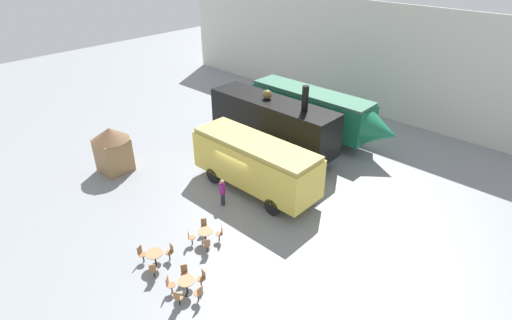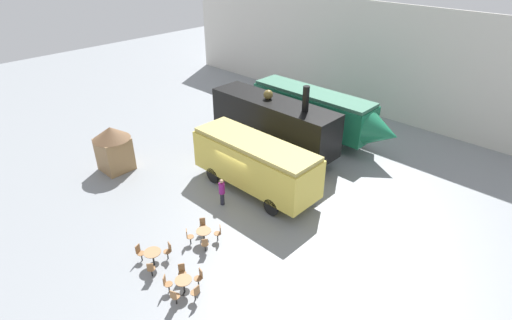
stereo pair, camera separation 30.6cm
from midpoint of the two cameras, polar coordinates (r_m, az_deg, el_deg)
The scene contains 22 objects.
ground_plane at distance 24.22m, azimuth -2.29°, elevation -4.01°, with size 80.00×80.00×0.00m, color gray.
backdrop_wall at distance 34.45m, azimuth 16.96°, elevation 13.31°, with size 44.00×0.15×9.00m.
streamlined_locomotive at distance 29.65m, azimuth 8.76°, elevation 6.91°, with size 11.57×2.45×3.51m.
steam_locomotive at distance 27.29m, azimuth 2.01°, elevation 5.60°, with size 9.52×2.47×5.41m.
passenger_coach_vintage at distance 23.11m, azimuth -0.51°, elevation -0.22°, with size 7.98×2.62×3.21m.
cafe_table_near at distance 20.11m, azimuth -7.69°, elevation -10.45°, with size 0.74×0.74×0.71m.
cafe_table_mid at distance 19.28m, azimuth -14.72°, elevation -13.15°, with size 0.79×0.79×0.78m.
cafe_table_far at distance 17.85m, azimuth -10.40°, elevation -17.02°, with size 0.72×0.72×0.73m.
cafe_chair_0 at distance 20.12m, azimuth -9.82°, elevation -10.71°, with size 0.40×0.40×0.87m.
cafe_chair_1 at distance 19.55m, azimuth -7.50°, elevation -11.87°, with size 0.40×0.40×0.87m.
cafe_chair_2 at distance 20.15m, azimuth -5.55°, elevation -10.27°, with size 0.40×0.40×0.87m.
cafe_chair_3 at distance 20.70m, azimuth -7.86°, elevation -9.20°, with size 0.40×0.40×0.87m.
cafe_chair_4 at distance 18.78m, azimuth -14.95°, elevation -14.90°, with size 0.41×0.40×0.87m.
cafe_chair_5 at distance 19.52m, azimuth -12.60°, elevation -12.53°, with size 0.36×0.38×0.87m.
cafe_chair_6 at distance 19.73m, azimuth -16.51°, elevation -12.61°, with size 0.39×0.37×0.87m.
cafe_chair_7 at distance 18.03m, azimuth -12.77°, elevation -16.87°, with size 0.41×0.40×0.87m.
cafe_chair_8 at distance 17.45m, azimuth -11.63°, elevation -18.65°, with size 0.38×0.39×0.87m.
cafe_chair_9 at distance 17.47m, azimuth -8.68°, elevation -18.24°, with size 0.36×0.36×0.87m.
cafe_chair_10 at distance 18.05m, azimuth -8.20°, elevation -16.23°, with size 0.36×0.38×0.87m.
cafe_chair_11 at distance 18.38m, azimuth -10.67°, elevation -15.46°, with size 0.40×0.39×0.87m.
visitor_person at distance 22.37m, azimuth -5.20°, elevation -4.50°, with size 0.34×0.34×1.65m.
ticket_kiosk at distance 26.84m, azimuth -20.17°, elevation 1.73°, with size 2.34×2.34×3.00m.
Camera 1 is at (14.32, -14.29, 13.32)m, focal length 28.00 mm.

